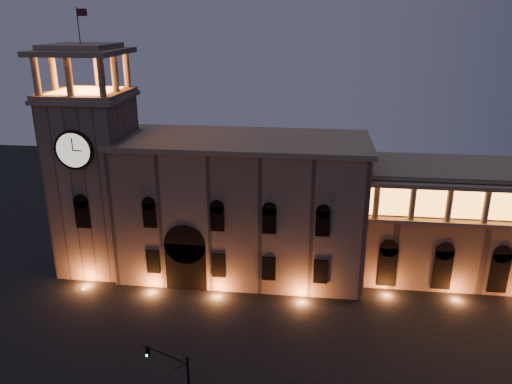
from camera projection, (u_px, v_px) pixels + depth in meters
government_building at (242, 207)px, 62.69m from camera, size 30.80×12.80×17.60m
clock_tower at (95, 175)px, 62.64m from camera, size 9.80×9.80×32.40m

